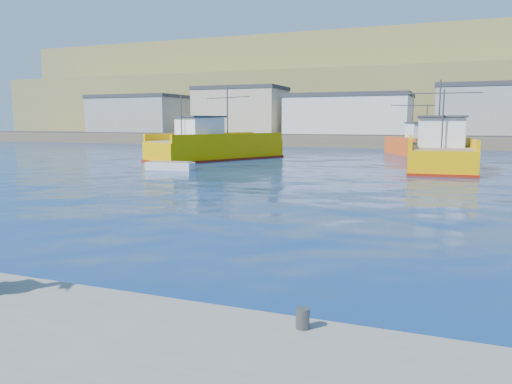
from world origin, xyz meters
TOP-DOWN VIEW (x-y plane):
  - ground at (0.00, 0.00)m, footprint 260.00×260.00m
  - dock_bollards at (0.60, -3.40)m, footprint 36.20×0.20m
  - far_shore at (0.00, 109.20)m, footprint 200.00×81.00m
  - trawler_yellow_a at (-15.64, 31.77)m, footprint 9.75×14.05m
  - trawler_yellow_b at (3.97, 29.34)m, footprint 5.98×12.92m
  - boat_orange at (1.40, 44.48)m, footprint 7.02×9.67m
  - skiff_left at (-14.02, 21.19)m, footprint 3.54×1.53m

SIDE VIEW (x-z plane):
  - ground at x=0.00m, z-range 0.00..0.00m
  - skiff_left at x=-14.02m, z-range -0.13..0.61m
  - dock_bollards at x=0.60m, z-range 0.50..0.80m
  - boat_orange at x=1.40m, z-range -2.02..4.16m
  - trawler_yellow_b at x=3.97m, z-range -2.23..4.45m
  - trawler_yellow_a at x=-15.64m, z-range -2.24..4.55m
  - far_shore at x=0.00m, z-range -3.02..20.98m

